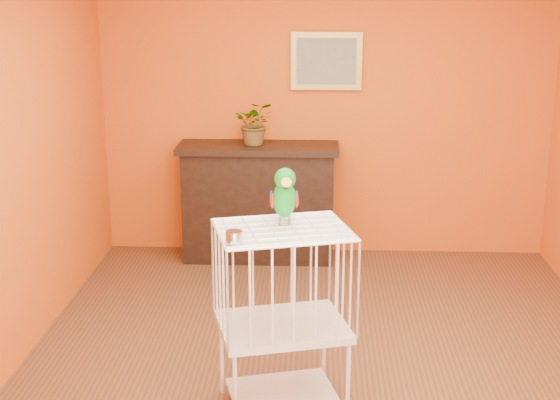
{
  "coord_description": "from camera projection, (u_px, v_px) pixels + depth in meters",
  "views": [
    {
      "loc": [
        -0.08,
        -4.65,
        2.42
      ],
      "look_at": [
        -0.27,
        -0.51,
        1.25
      ],
      "focal_mm": 50.0,
      "sensor_mm": 36.0,
      "label": 1
    }
  ],
  "objects": [
    {
      "name": "parrot",
      "position": [
        284.0,
        195.0,
        4.33
      ],
      "size": [
        0.17,
        0.3,
        0.34
      ],
      "rotation": [
        0.0,
        0.0,
        0.13
      ],
      "color": "#59544C",
      "rests_on": "birdcage"
    },
    {
      "name": "feed_cup",
      "position": [
        234.0,
        237.0,
        4.05
      ],
      "size": [
        0.09,
        0.09,
        0.06
      ],
      "primitive_type": "cylinder",
      "color": "silver",
      "rests_on": "birdcage"
    },
    {
      "name": "ground",
      "position": [
        325.0,
        363.0,
        5.13
      ],
      "size": [
        4.5,
        4.5,
        0.0
      ],
      "primitive_type": "plane",
      "color": "brown",
      "rests_on": "ground"
    },
    {
      "name": "console_cabinet",
      "position": [
        258.0,
        202.0,
        6.94
      ],
      "size": [
        1.41,
        0.51,
        1.04
      ],
      "color": "black",
      "rests_on": "ground"
    },
    {
      "name": "birdcage",
      "position": [
        283.0,
        317.0,
        4.44
      ],
      "size": [
        0.83,
        0.72,
        1.1
      ],
      "rotation": [
        0.0,
        0.0,
        0.27
      ],
      "color": "white",
      "rests_on": "ground"
    },
    {
      "name": "room_shell",
      "position": [
        329.0,
        125.0,
        4.7
      ],
      "size": [
        4.5,
        4.5,
        4.5
      ],
      "color": "#E35615",
      "rests_on": "ground"
    },
    {
      "name": "framed_picture",
      "position": [
        326.0,
        61.0,
        6.79
      ],
      "size": [
        0.62,
        0.04,
        0.5
      ],
      "color": "#B79A41",
      "rests_on": "room_shell"
    },
    {
      "name": "potted_plant",
      "position": [
        255.0,
        128.0,
        6.78
      ],
      "size": [
        0.36,
        0.4,
        0.3
      ],
      "primitive_type": "imported",
      "rotation": [
        0.0,
        0.0,
        0.06
      ],
      "color": "#26722D",
      "rests_on": "console_cabinet"
    }
  ]
}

